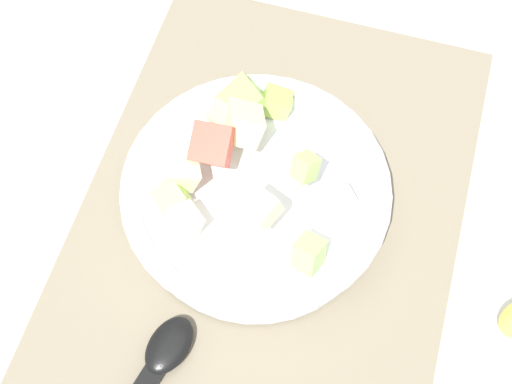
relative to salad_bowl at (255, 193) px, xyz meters
The scene contains 3 objects.
ground_plane 0.04m from the salad_bowl, 57.68° to the right, with size 2.40×2.40×0.00m, color silver.
placemat 0.04m from the salad_bowl, 57.68° to the right, with size 0.49×0.36×0.01m, color #756B56.
salad_bowl is the anchor object (origin of this frame).
Camera 1 is at (-0.31, -0.07, 0.65)m, focal length 51.80 mm.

